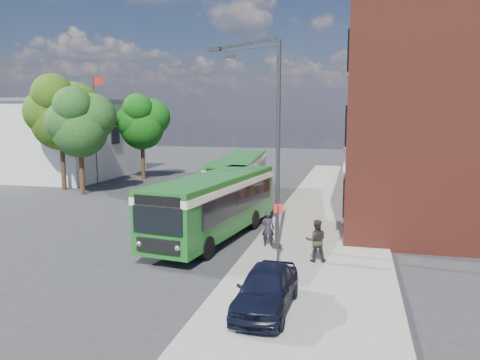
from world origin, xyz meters
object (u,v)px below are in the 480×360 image
(bus_front, at_px, (214,201))
(parked_car, at_px, (266,289))
(street_lamp, at_px, (270,142))
(bus_rear, at_px, (239,174))

(bus_front, height_order, parked_car, bus_front)
(street_lamp, bearing_deg, bus_rear, 110.07)
(bus_front, distance_m, bus_rear, 10.11)
(bus_front, relative_size, parked_car, 2.73)
(bus_rear, relative_size, parked_car, 3.19)
(bus_rear, bearing_deg, parked_car, -73.53)
(bus_front, bearing_deg, street_lamp, -27.24)
(street_lamp, bearing_deg, parked_car, -80.21)
(street_lamp, relative_size, bus_rear, 0.73)
(bus_rear, bearing_deg, street_lamp, -69.93)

